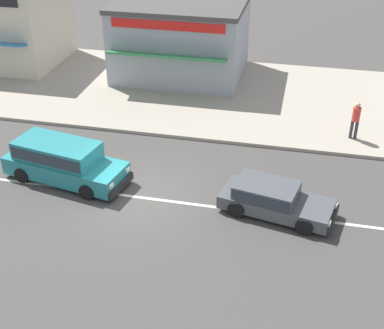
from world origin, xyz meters
The scene contains 7 objects.
ground_plane centered at (0.00, 0.00, 0.00)m, with size 160.00×160.00×0.00m, color #423F3D.
lane_centre_stripe centered at (0.00, 0.00, 0.00)m, with size 50.40×0.14×0.01m, color silver.
kerb_strip centered at (0.00, 9.76, 0.07)m, with size 68.00×10.00×0.15m, color #9E9384.
minivan_teal_0 centered at (-3.11, 0.61, 0.85)m, with size 5.08×2.58×1.56m.
hatchback_dark_grey_1 centered at (5.00, 0.15, 0.59)m, with size 4.22×2.34×1.10m.
pedestrian_by_shop centered at (7.95, 6.22, 1.15)m, with size 0.34×0.34×1.70m.
shopfront_mid_block centered at (-1.20, 12.16, 2.17)m, with size 6.89×6.40×4.02m.
Camera 1 is at (5.59, -15.48, 11.22)m, focal length 50.00 mm.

